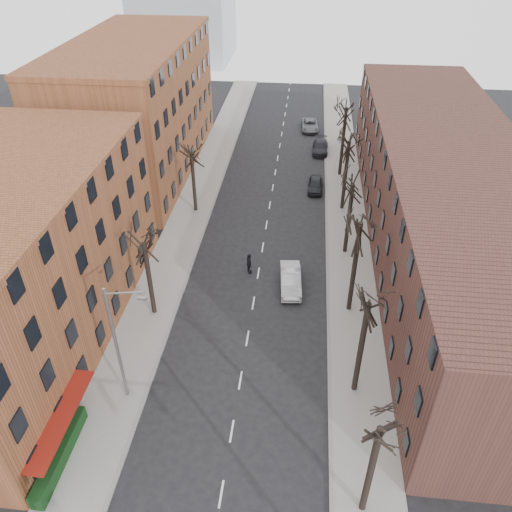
% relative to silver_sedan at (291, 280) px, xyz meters
% --- Properties ---
extents(sidewalk_left, '(4.00, 90.00, 0.15)m').
position_rel_silver_sedan_xyz_m(sidewalk_left, '(-10.86, 12.63, -0.70)').
color(sidewalk_left, gray).
rests_on(sidewalk_left, ground).
extents(sidewalk_right, '(4.00, 90.00, 0.15)m').
position_rel_silver_sedan_xyz_m(sidewalk_right, '(5.14, 12.63, -0.70)').
color(sidewalk_right, gray).
rests_on(sidewalk_right, ground).
extents(building_left_near, '(12.00, 26.00, 12.00)m').
position_rel_silver_sedan_xyz_m(building_left_near, '(-18.86, -7.37, 5.22)').
color(building_left_near, brown).
rests_on(building_left_near, ground).
extents(building_left_far, '(12.00, 28.00, 14.00)m').
position_rel_silver_sedan_xyz_m(building_left_far, '(-18.86, 21.63, 6.22)').
color(building_left_far, brown).
rests_on(building_left_far, ground).
extents(building_right, '(12.00, 50.00, 10.00)m').
position_rel_silver_sedan_xyz_m(building_right, '(13.14, 7.63, 4.22)').
color(building_right, '#482921').
rests_on(building_right, ground).
extents(awning_left, '(1.20, 7.00, 0.15)m').
position_rel_silver_sedan_xyz_m(awning_left, '(-12.26, -16.37, -0.78)').
color(awning_left, maroon).
rests_on(awning_left, ground).
extents(hedge, '(0.80, 6.00, 1.00)m').
position_rel_silver_sedan_xyz_m(hedge, '(-12.36, -17.37, -0.13)').
color(hedge, '#133614').
rests_on(hedge, sidewalk_left).
extents(tree_right_a, '(5.20, 5.20, 10.00)m').
position_rel_silver_sedan_xyz_m(tree_right_a, '(4.74, -18.37, -0.78)').
color(tree_right_a, black).
rests_on(tree_right_a, ground).
extents(tree_right_b, '(5.20, 5.20, 10.80)m').
position_rel_silver_sedan_xyz_m(tree_right_b, '(4.74, -10.37, -0.78)').
color(tree_right_b, black).
rests_on(tree_right_b, ground).
extents(tree_right_c, '(5.20, 5.20, 11.60)m').
position_rel_silver_sedan_xyz_m(tree_right_c, '(4.74, -2.37, -0.78)').
color(tree_right_c, black).
rests_on(tree_right_c, ground).
extents(tree_right_d, '(5.20, 5.20, 10.00)m').
position_rel_silver_sedan_xyz_m(tree_right_d, '(4.74, 5.63, -0.78)').
color(tree_right_d, black).
rests_on(tree_right_d, ground).
extents(tree_right_e, '(5.20, 5.20, 10.80)m').
position_rel_silver_sedan_xyz_m(tree_right_e, '(4.74, 13.63, -0.78)').
color(tree_right_e, black).
rests_on(tree_right_e, ground).
extents(tree_right_f, '(5.20, 5.20, 11.60)m').
position_rel_silver_sedan_xyz_m(tree_right_f, '(4.74, 21.63, -0.78)').
color(tree_right_f, black).
rests_on(tree_right_f, ground).
extents(tree_left_a, '(5.20, 5.20, 9.50)m').
position_rel_silver_sedan_xyz_m(tree_left_a, '(-10.46, -4.37, -0.78)').
color(tree_left_a, black).
rests_on(tree_left_a, ground).
extents(tree_left_b, '(5.20, 5.20, 9.50)m').
position_rel_silver_sedan_xyz_m(tree_left_b, '(-10.46, 11.63, -0.78)').
color(tree_left_b, black).
rests_on(tree_left_b, ground).
extents(streetlight, '(2.45, 0.22, 9.03)m').
position_rel_silver_sedan_xyz_m(streetlight, '(-9.89, -12.37, 4.23)').
color(streetlight, slate).
rests_on(streetlight, ground).
extents(silver_sedan, '(2.07, 4.86, 1.56)m').
position_rel_silver_sedan_xyz_m(silver_sedan, '(0.00, 0.00, 0.00)').
color(silver_sedan, '#B2B4B9').
rests_on(silver_sedan, ground).
extents(parked_car_near, '(1.67, 4.01, 1.36)m').
position_rel_silver_sedan_xyz_m(parked_car_near, '(1.91, 17.54, -0.10)').
color(parked_car_near, black).
rests_on(parked_car_near, ground).
extents(parked_car_mid, '(2.05, 4.82, 1.39)m').
position_rel_silver_sedan_xyz_m(parked_car_mid, '(2.44, 28.10, -0.09)').
color(parked_car_mid, black).
rests_on(parked_car_mid, ground).
extents(parked_car_far, '(2.55, 4.99, 1.35)m').
position_rel_silver_sedan_xyz_m(parked_car_far, '(0.96, 35.67, -0.10)').
color(parked_car_far, slate).
rests_on(parked_car_far, ground).
extents(pedestrian_crossing, '(0.88, 1.24, 1.95)m').
position_rel_silver_sedan_xyz_m(pedestrian_crossing, '(-3.67, 1.66, 0.20)').
color(pedestrian_crossing, black).
rests_on(pedestrian_crossing, ground).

